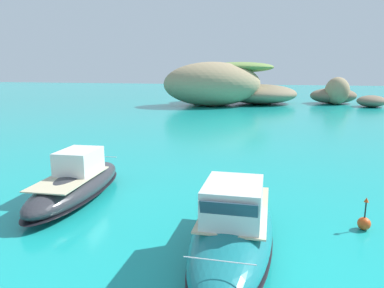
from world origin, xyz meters
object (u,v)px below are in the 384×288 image
at_px(motorboat_teal, 234,228).
at_px(motorboat_charcoal, 77,183).
at_px(islet_large, 224,87).
at_px(channel_buoy, 364,222).
at_px(islet_small, 340,95).

relative_size(motorboat_teal, motorboat_charcoal, 1.08).
height_order(islet_large, motorboat_teal, islet_large).
relative_size(motorboat_teal, channel_buoy, 6.78).
height_order(motorboat_teal, channel_buoy, motorboat_teal).
height_order(motorboat_teal, motorboat_charcoal, motorboat_teal).
distance_m(islet_large, motorboat_charcoal, 58.97).
bearing_deg(channel_buoy, motorboat_charcoal, -178.07).
distance_m(islet_small, motorboat_teal, 70.71).
bearing_deg(islet_small, channel_buoy, -94.13).
relative_size(islet_small, channel_buoy, 11.13).
bearing_deg(motorboat_teal, islet_small, 81.96).
xyz_separation_m(motorboat_charcoal, channel_buoy, (14.30, 0.48, -0.55)).
xyz_separation_m(motorboat_teal, motorboat_charcoal, (-9.19, 3.16, -0.08)).
distance_m(motorboat_teal, channel_buoy, 6.30).
bearing_deg(channel_buoy, motorboat_teal, -144.50).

